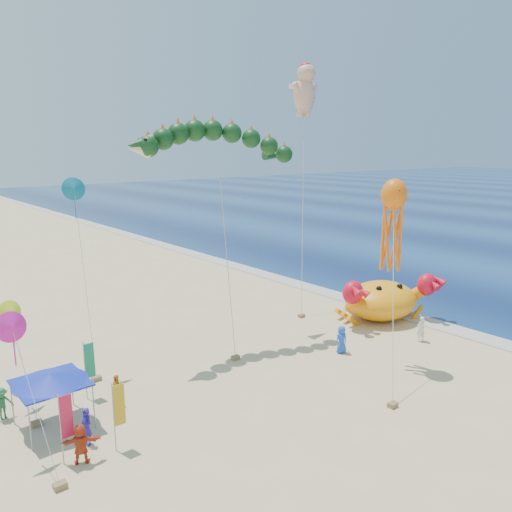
{
  "coord_description": "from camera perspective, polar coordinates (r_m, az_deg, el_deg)",
  "views": [
    {
      "loc": [
        -21.19,
        -20.96,
        13.0
      ],
      "look_at": [
        -2.0,
        2.0,
        6.5
      ],
      "focal_mm": 35.0,
      "sensor_mm": 36.0,
      "label": 1
    }
  ],
  "objects": [
    {
      "name": "ground",
      "position": [
        32.51,
        5.07,
        -11.36
      ],
      "size": [
        320.0,
        320.0,
        0.0
      ],
      "primitive_type": "plane",
      "color": "#D1B784",
      "rests_on": "ground"
    },
    {
      "name": "foam_strip",
      "position": [
        41.34,
        17.03,
        -6.62
      ],
      "size": [
        320.0,
        320.0,
        0.0
      ],
      "primitive_type": "plane",
      "color": "silver",
      "rests_on": "ground"
    },
    {
      "name": "crab_inflatable",
      "position": [
        39.86,
        14.24,
        -4.78
      ],
      "size": [
        8.2,
        6.8,
        3.59
      ],
      "color": "orange",
      "rests_on": "ground"
    },
    {
      "name": "dragon_kite",
      "position": [
        32.38,
        -4.64,
        12.35
      ],
      "size": [
        11.61,
        4.78,
        14.35
      ],
      "color": "black",
      "rests_on": "ground"
    },
    {
      "name": "cherub_kite",
      "position": [
        42.84,
        5.61,
        18.42
      ],
      "size": [
        4.9,
        4.78,
        19.72
      ],
      "color": "#E3A38A",
      "rests_on": "ground"
    },
    {
      "name": "octopus_kite",
      "position": [
        30.33,
        15.35,
        4.16
      ],
      "size": [
        5.47,
        4.61,
        11.27
      ],
      "color": "orange",
      "rests_on": "ground"
    },
    {
      "name": "canopy_blue",
      "position": [
        25.85,
        -22.45,
        -12.84
      ],
      "size": [
        3.4,
        3.4,
        2.71
      ],
      "color": "gray",
      "rests_on": "ground"
    },
    {
      "name": "feather_flags",
      "position": [
        24.68,
        -22.78,
        -15.2
      ],
      "size": [
        9.15,
        5.39,
        3.2
      ],
      "color": "gray",
      "rests_on": "ground"
    },
    {
      "name": "beachgoers",
      "position": [
        26.38,
        -12.35,
        -15.44
      ],
      "size": [
        27.41,
        8.1,
        1.79
      ],
      "color": "#2A1A9A",
      "rests_on": "ground"
    },
    {
      "name": "small_kites",
      "position": [
        26.42,
        -27.12,
        -2.81
      ],
      "size": [
        11.42,
        10.42,
        11.43
      ],
      "color": "#0B6583",
      "rests_on": "ground"
    }
  ]
}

